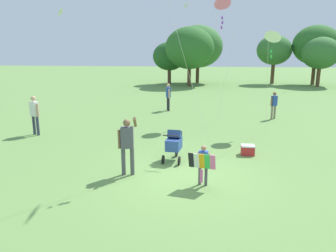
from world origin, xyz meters
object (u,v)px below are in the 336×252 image
at_px(cooler_box, 248,150).
at_px(child_with_butterfly_kite, 203,162).
at_px(stroller, 174,142).
at_px(person_couple_left, 35,112).
at_px(person_sitting_far, 274,103).
at_px(person_red_shirt, 168,95).
at_px(kite_orange_delta, 223,4).
at_px(person_adult_flyer, 127,142).
at_px(kite_green_novelty, 273,37).

bearing_deg(cooler_box, child_with_butterfly_kite, -118.94).
height_order(stroller, person_couple_left, person_couple_left).
distance_m(person_sitting_far, person_couple_left, 11.52).
bearing_deg(person_red_shirt, kite_orange_delta, -38.14).
relative_size(kite_orange_delta, cooler_box, 13.23).
bearing_deg(person_red_shirt, person_sitting_far, -16.87).
distance_m(person_adult_flyer, person_red_shirt, 10.08).
xyz_separation_m(kite_orange_delta, person_couple_left, (-7.80, -3.90, -4.64)).
bearing_deg(child_with_butterfly_kite, person_red_shirt, 101.27).
bearing_deg(cooler_box, person_adult_flyer, -148.82).
relative_size(child_with_butterfly_kite, kite_green_novelty, 0.26).
xyz_separation_m(stroller, person_red_shirt, (-1.17, 8.71, 0.33)).
bearing_deg(person_red_shirt, cooler_box, -65.18).
xyz_separation_m(person_adult_flyer, cooler_box, (3.67, 2.22, -0.82)).
bearing_deg(stroller, kite_green_novelty, 49.35).
bearing_deg(person_couple_left, cooler_box, -11.33).
bearing_deg(person_couple_left, person_red_shirt, 51.20).
bearing_deg(kite_orange_delta, person_sitting_far, 10.29).
relative_size(kite_orange_delta, person_sitting_far, 4.20).
distance_m(person_adult_flyer, cooler_box, 4.37).
height_order(person_adult_flyer, person_red_shirt, person_adult_flyer).
xyz_separation_m(person_adult_flyer, stroller, (1.20, 1.37, -0.38)).
bearing_deg(person_adult_flyer, stroller, 48.81).
bearing_deg(person_sitting_far, cooler_box, -108.52).
bearing_deg(child_with_butterfly_kite, person_adult_flyer, 166.14).
xyz_separation_m(person_couple_left, cooler_box, (8.58, -1.72, -0.80)).
relative_size(person_red_shirt, person_couple_left, 0.96).
xyz_separation_m(child_with_butterfly_kite, kite_green_novelty, (2.76, 6.21, 3.36)).
bearing_deg(person_sitting_far, kite_orange_delta, -169.71).
relative_size(stroller, person_red_shirt, 0.69).
bearing_deg(person_couple_left, child_with_butterfly_kite, -32.34).
height_order(kite_green_novelty, person_red_shirt, kite_green_novelty).
bearing_deg(cooler_box, kite_green_novelty, 70.39).
bearing_deg(kite_green_novelty, person_red_shirt, 137.90).
relative_size(stroller, cooler_box, 2.47).
relative_size(child_with_butterfly_kite, stroller, 1.00).
distance_m(stroller, kite_orange_delta, 8.36).
bearing_deg(person_sitting_far, child_with_butterfly_kite, -111.92).
bearing_deg(kite_orange_delta, stroller, -104.61).
distance_m(child_with_butterfly_kite, stroller, 2.13).
bearing_deg(stroller, child_with_butterfly_kite, -63.56).
relative_size(stroller, person_sitting_far, 0.78).
relative_size(stroller, kite_green_novelty, 0.26).
xyz_separation_m(kite_green_novelty, person_sitting_far, (0.82, 2.67, -3.19)).
relative_size(child_with_butterfly_kite, kite_orange_delta, 0.19).
bearing_deg(person_red_shirt, child_with_butterfly_kite, -78.73).
height_order(child_with_butterfly_kite, stroller, child_with_butterfly_kite).
distance_m(kite_orange_delta, person_couple_left, 9.88).
bearing_deg(kite_orange_delta, kite_green_novelty, -46.96).
distance_m(person_red_shirt, cooler_box, 8.70).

